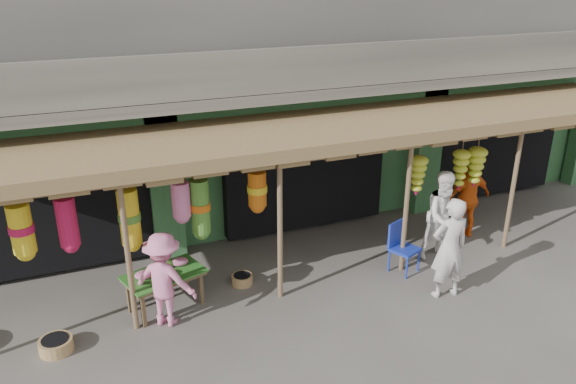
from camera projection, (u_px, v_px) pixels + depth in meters
name	position (u px, v px, depth m)	size (l,w,h in m)	color
ground	(350.00, 274.00, 10.65)	(80.00, 80.00, 0.00)	#514C47
building	(261.00, 57.00, 13.55)	(16.40, 6.80, 7.00)	gray
awning	(328.00, 134.00, 10.30)	(14.00, 2.70, 2.79)	brown
flower_table	(164.00, 275.00, 9.42)	(1.47, 1.11, 0.78)	brown
blue_chair	(401.00, 244.00, 10.62)	(0.61, 0.62, 0.98)	#192EA7
basket_left	(56.00, 345.00, 8.50)	(0.50, 0.50, 0.21)	#8F6241
basket_right	(242.00, 280.00, 10.30)	(0.39, 0.39, 0.18)	#976B46
person_front	(449.00, 248.00, 9.64)	(0.68, 0.45, 1.86)	beige
person_right	(444.00, 216.00, 10.95)	(0.88, 0.69, 1.81)	white
person_vendor	(468.00, 198.00, 11.81)	(1.05, 0.44, 1.79)	orange
person_shopper	(164.00, 280.00, 8.92)	(1.04, 0.60, 1.61)	pink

